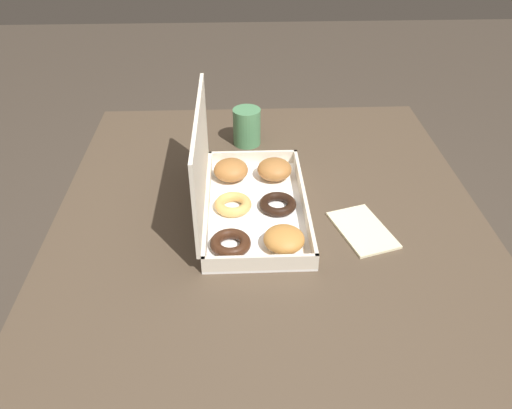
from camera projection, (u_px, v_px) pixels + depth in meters
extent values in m
plane|color=#42382D|center=(266.00, 386.00, 1.58)|extent=(8.00, 8.00, 0.00)
cube|color=#4C3D2D|center=(269.00, 213.00, 1.18)|extent=(1.08, 0.98, 0.03)
cylinder|color=#4C3D2D|center=(382.00, 206.00, 1.80)|extent=(0.06, 0.06, 0.67)
cylinder|color=#4C3D2D|center=(134.00, 212.00, 1.77)|extent=(0.06, 0.06, 0.67)
cube|color=white|center=(256.00, 209.00, 1.16)|extent=(0.42, 0.23, 0.01)
cube|color=beige|center=(304.00, 201.00, 1.15)|extent=(0.42, 0.01, 0.03)
cube|color=beige|center=(207.00, 204.00, 1.14)|extent=(0.42, 0.01, 0.03)
cube|color=beige|center=(260.00, 263.00, 0.98)|extent=(0.01, 0.23, 0.03)
cube|color=beige|center=(253.00, 157.00, 1.31)|extent=(0.01, 0.23, 0.03)
cube|color=beige|center=(200.00, 157.00, 1.07)|extent=(0.42, 0.01, 0.21)
ellipsoid|color=#B77A38|center=(284.00, 239.00, 1.03)|extent=(0.09, 0.09, 0.04)
torus|color=black|center=(278.00, 204.00, 1.15)|extent=(0.09, 0.09, 0.02)
ellipsoid|color=#9E6633|center=(274.00, 169.00, 1.25)|extent=(0.09, 0.09, 0.05)
torus|color=#381E11|center=(230.00, 243.00, 1.04)|extent=(0.09, 0.09, 0.02)
torus|color=tan|center=(233.00, 204.00, 1.15)|extent=(0.09, 0.09, 0.02)
ellipsoid|color=#9E6633|center=(231.00, 170.00, 1.25)|extent=(0.09, 0.09, 0.05)
cylinder|color=#4C8456|center=(247.00, 127.00, 1.39)|extent=(0.08, 0.08, 0.10)
cylinder|color=black|center=(247.00, 111.00, 1.36)|extent=(0.06, 0.06, 0.01)
cube|color=beige|center=(363.00, 230.00, 1.10)|extent=(0.18, 0.14, 0.01)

